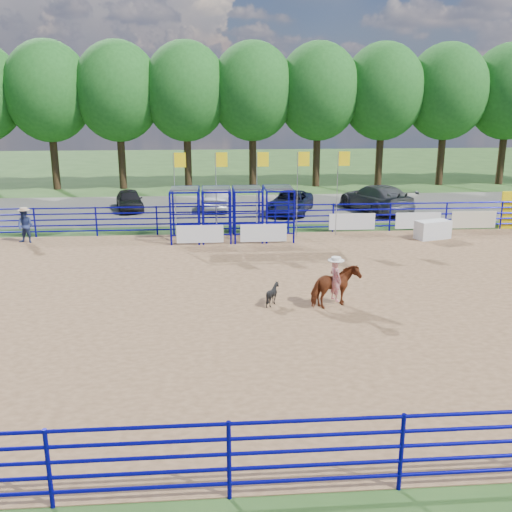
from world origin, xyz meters
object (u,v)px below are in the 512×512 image
(announcer_table, at_px, (433,230))
(car_a, at_px, (129,200))
(horse_and_rider, at_px, (335,283))
(car_d, at_px, (376,198))
(car_b, at_px, (221,199))
(spectator_cowboy, at_px, (25,225))
(calf, at_px, (273,294))
(car_c, at_px, (291,202))

(announcer_table, xyz_separation_m, car_a, (-15.89, 8.70, 0.18))
(horse_and_rider, height_order, car_a, horse_and_rider)
(announcer_table, height_order, car_d, car_d)
(announcer_table, bearing_deg, car_b, 140.25)
(announcer_table, relative_size, spectator_cowboy, 1.00)
(horse_and_rider, relative_size, car_d, 0.42)
(car_a, bearing_deg, car_d, -18.22)
(announcer_table, height_order, calf, announcer_table)
(horse_and_rider, distance_m, car_a, 19.95)
(calf, relative_size, car_d, 0.13)
(car_d, bearing_deg, announcer_table, 78.04)
(car_a, height_order, car_b, car_b)
(car_a, distance_m, car_b, 5.64)
(car_b, bearing_deg, announcer_table, 151.13)
(horse_and_rider, xyz_separation_m, car_c, (0.73, 16.12, -0.19))
(car_a, xyz_separation_m, car_d, (15.05, -1.56, 0.19))
(horse_and_rider, height_order, spectator_cowboy, horse_and_rider)
(announcer_table, distance_m, calf, 12.40)
(announcer_table, xyz_separation_m, car_d, (-0.84, 7.13, 0.36))
(horse_and_rider, height_order, calf, horse_and_rider)
(spectator_cowboy, distance_m, car_c, 15.02)
(horse_and_rider, bearing_deg, announcer_table, 53.06)
(calf, relative_size, spectator_cowboy, 0.44)
(horse_and_rider, distance_m, car_c, 16.14)
(calf, xyz_separation_m, car_d, (8.00, 15.82, 0.44))
(calf, xyz_separation_m, car_b, (-1.41, 17.22, 0.29))
(calf, distance_m, spectator_cowboy, 14.35)
(horse_and_rider, height_order, car_c, horse_and_rider)
(calf, distance_m, car_d, 17.74)
(calf, bearing_deg, spectator_cowboy, 33.04)
(car_b, bearing_deg, horse_and_rider, 111.91)
(calf, height_order, car_d, car_d)
(announcer_table, relative_size, car_b, 0.41)
(announcer_table, bearing_deg, horse_and_rider, -126.94)
(car_b, distance_m, car_d, 9.51)
(announcer_table, distance_m, spectator_cowboy, 19.71)
(spectator_cowboy, bearing_deg, car_c, 25.10)
(announcer_table, height_order, car_a, car_a)
(horse_and_rider, bearing_deg, car_a, 117.04)
(car_a, distance_m, car_c, 9.93)
(horse_and_rider, distance_m, calf, 2.11)
(car_b, bearing_deg, car_d, -177.54)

